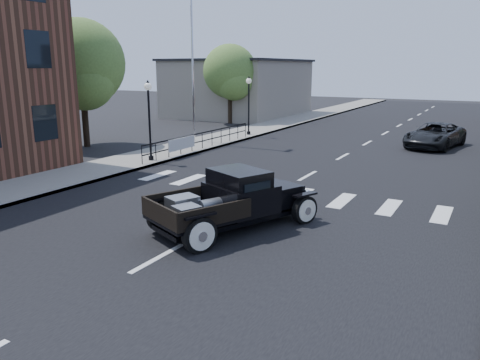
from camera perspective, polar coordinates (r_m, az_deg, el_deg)
The scene contains 14 objects.
ground at distance 13.89m, azimuth -2.19°, elevation -5.31°, with size 120.00×120.00×0.00m, color black.
road at distance 27.47m, azimuth 14.22°, elevation 3.79°, with size 14.00×80.00×0.02m, color black.
road_markings at distance 22.75m, azimuth 10.94°, elevation 1.95°, with size 12.00×60.00×0.06m, color silver, non-canonical shape.
sidewalk_left at distance 30.70m, azimuth -1.32°, elevation 5.32°, with size 3.00×80.00×0.15m, color gray.
low_building_left at distance 44.94m, azimuth -0.12°, elevation 11.06°, with size 10.00×12.00×5.00m, color gray.
railing at distance 25.79m, azimuth -4.63°, elevation 4.98°, with size 0.08×10.00×1.00m, color black, non-canonical shape.
banner at distance 24.15m, azimuth -7.08°, elevation 3.85°, with size 0.04×2.20×0.60m, color silver, non-canonical shape.
lamp_post_b at distance 22.60m, azimuth -10.98°, elevation 7.11°, with size 0.36×0.36×3.77m, color black, non-canonical shape.
lamp_post_c at distance 30.91m, azimuth 1.07°, elevation 9.04°, with size 0.36×0.36×3.77m, color black, non-canonical shape.
flagpole at distance 28.27m, azimuth -5.87°, elevation 16.99°, with size 0.12×0.12×12.10m, color silver.
big_tree_near at distance 28.36m, azimuth -18.66°, elevation 11.06°, with size 4.88×4.88×7.17m, color #4F7130, non-canonical shape.
big_tree_far at distance 38.46m, azimuth -1.23°, elevation 11.61°, with size 4.30×4.30×6.31m, color #4F7130, non-canonical shape.
hotrod_pickup at distance 13.20m, azimuth -0.88°, elevation -2.39°, with size 2.33×4.99×1.73m, color black, non-canonical shape.
second_car at distance 29.04m, azimuth 22.66°, elevation 5.03°, with size 2.30×4.99×1.39m, color black.
Camera 1 is at (6.82, -11.23, 4.50)m, focal length 35.00 mm.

